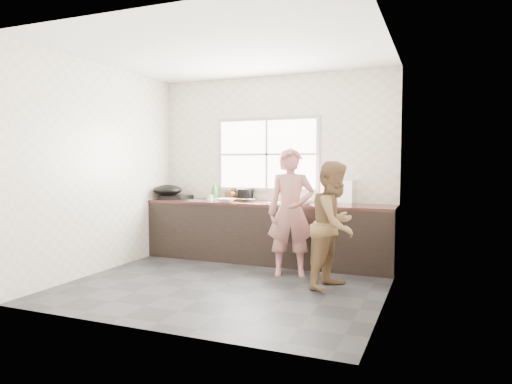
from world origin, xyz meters
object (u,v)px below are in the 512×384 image
at_px(dish_rack, 339,192).
at_px(woman, 291,216).
at_px(bowl_mince, 227,200).
at_px(bottle_brown_short, 233,194).
at_px(pot_lid_right, 191,199).
at_px(bowl_crabs, 303,203).
at_px(person_side, 334,225).
at_px(bottle_green, 215,191).
at_px(burner, 177,197).
at_px(wok, 168,190).
at_px(pot_lid_left, 195,200).
at_px(bottle_brown_tall, 228,194).
at_px(black_pot, 245,194).
at_px(glass_jar, 210,198).
at_px(bowl_held, 294,202).
at_px(plate_food, 213,199).
at_px(cutting_board, 244,200).

bearing_deg(dish_rack, woman, -115.31).
distance_m(bowl_mince, dish_rack, 1.59).
distance_m(bottle_brown_short, pot_lid_right, 0.64).
bearing_deg(bowl_crabs, pot_lid_right, 175.43).
bearing_deg(bowl_mince, person_side, -23.73).
xyz_separation_m(bottle_green, burner, (-0.58, -0.16, -0.10)).
bearing_deg(person_side, bottle_brown_short, 71.25).
relative_size(bottle_brown_short, burner, 0.41).
bearing_deg(wok, bowl_mince, -7.31).
height_order(bowl_crabs, bottle_brown_short, bottle_brown_short).
bearing_deg(pot_lid_left, bottle_green, 66.35).
bearing_deg(bottle_brown_tall, dish_rack, -0.30).
bearing_deg(pot_lid_right, burner, 170.00).
xyz_separation_m(black_pot, wok, (-1.18, -0.30, 0.06)).
xyz_separation_m(bowl_mince, glass_jar, (-0.33, 0.13, 0.01)).
bearing_deg(burner, bottle_brown_short, 12.39).
bearing_deg(bottle_brown_tall, glass_jar, -119.47).
relative_size(black_pot, wok, 0.55).
distance_m(woman, bowl_mince, 1.17).
distance_m(glass_jar, dish_rack, 1.89).
height_order(person_side, wok, person_side).
xyz_separation_m(bowl_held, wok, (-2.09, 0.12, 0.11)).
bearing_deg(bottle_brown_short, black_pot, 0.00).
relative_size(woman, bottle_brown_tall, 8.43).
distance_m(bottle_green, wok, 0.73).
bearing_deg(wok, burner, 50.17).
relative_size(bowl_crabs, bottle_brown_tall, 1.03).
distance_m(woman, dish_rack, 0.94).
xyz_separation_m(bottle_brown_short, dish_rack, (1.65, -0.05, 0.08)).
xyz_separation_m(dish_rack, pot_lid_right, (-2.23, -0.20, -0.16)).
xyz_separation_m(bottle_brown_tall, wok, (-0.91, -0.26, 0.05)).
bearing_deg(glass_jar, bottle_green, 104.92).
height_order(black_pot, plate_food, black_pot).
height_order(woman, glass_jar, woman).
distance_m(bottle_green, burner, 0.62).
bearing_deg(dish_rack, person_side, -76.35).
height_order(black_pot, pot_lid_right, black_pot).
distance_m(bottle_brown_short, burner, 0.90).
relative_size(bowl_mince, glass_jar, 2.63).
bearing_deg(bowl_mince, cutting_board, 69.08).
height_order(bowl_held, glass_jar, glass_jar).
xyz_separation_m(person_side, glass_jar, (-2.06, 0.89, 0.18)).
relative_size(bowl_crabs, bowl_held, 0.83).
relative_size(bottle_green, pot_lid_left, 1.06).
bearing_deg(woman, person_side, -49.04).
bearing_deg(pot_lid_left, dish_rack, 9.04).
bearing_deg(cutting_board, burner, -175.42).
height_order(bottle_brown_tall, glass_jar, bottle_brown_tall).
xyz_separation_m(wok, pot_lid_right, (0.38, 0.06, -0.14)).
xyz_separation_m(bowl_held, pot_lid_left, (-1.56, 0.03, -0.03)).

